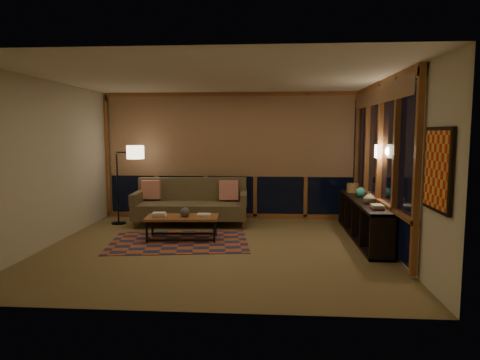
# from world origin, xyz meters

# --- Properties ---
(floor) EXTENTS (5.50, 5.00, 0.01)m
(floor) POSITION_xyz_m (0.00, 0.00, 0.00)
(floor) COLOR brown
(floor) RESTS_ON ground
(ceiling) EXTENTS (5.50, 5.00, 0.01)m
(ceiling) POSITION_xyz_m (0.00, 0.00, 2.70)
(ceiling) COLOR beige
(ceiling) RESTS_ON walls
(walls) EXTENTS (5.51, 5.01, 2.70)m
(walls) POSITION_xyz_m (0.00, 0.00, 1.35)
(walls) COLOR beige
(walls) RESTS_ON floor
(window_wall_back) EXTENTS (5.30, 0.16, 2.60)m
(window_wall_back) POSITION_xyz_m (0.00, 2.43, 1.35)
(window_wall_back) COLOR brown
(window_wall_back) RESTS_ON walls
(window_wall_right) EXTENTS (0.16, 3.70, 2.60)m
(window_wall_right) POSITION_xyz_m (2.68, 0.60, 1.35)
(window_wall_right) COLOR brown
(window_wall_right) RESTS_ON walls
(wall_art) EXTENTS (0.06, 0.74, 0.94)m
(wall_art) POSITION_xyz_m (2.71, -1.85, 1.45)
(wall_art) COLOR red
(wall_art) RESTS_ON walls
(wall_sconce) EXTENTS (0.12, 0.18, 0.22)m
(wall_sconce) POSITION_xyz_m (2.62, 0.45, 1.55)
(wall_sconce) COLOR #FFE0B6
(wall_sconce) RESTS_ON walls
(sofa) EXTENTS (2.28, 1.03, 0.91)m
(sofa) POSITION_xyz_m (-0.73, 1.66, 0.46)
(sofa) COLOR olive
(sofa) RESTS_ON floor
(pillow_left) EXTENTS (0.38, 0.13, 0.38)m
(pillow_left) POSITION_xyz_m (-1.57, 1.82, 0.65)
(pillow_left) COLOR red
(pillow_left) RESTS_ON sofa
(pillow_right) EXTENTS (0.39, 0.14, 0.39)m
(pillow_right) POSITION_xyz_m (0.02, 1.85, 0.65)
(pillow_right) COLOR red
(pillow_right) RESTS_ON sofa
(area_rug) EXTENTS (2.49, 1.83, 0.01)m
(area_rug) POSITION_xyz_m (-0.68, 0.30, 0.01)
(area_rug) COLOR #AB4822
(area_rug) RESTS_ON floor
(coffee_table) EXTENTS (1.28, 0.66, 0.41)m
(coffee_table) POSITION_xyz_m (-0.65, 0.47, 0.21)
(coffee_table) COLOR brown
(coffee_table) RESTS_ON floor
(book_stack_a) EXTENTS (0.24, 0.20, 0.07)m
(book_stack_a) POSITION_xyz_m (-1.04, 0.44, 0.45)
(book_stack_a) COLOR beige
(book_stack_a) RESTS_ON coffee_table
(book_stack_b) EXTENTS (0.27, 0.22, 0.05)m
(book_stack_b) POSITION_xyz_m (-0.28, 0.49, 0.44)
(book_stack_b) COLOR beige
(book_stack_b) RESTS_ON coffee_table
(ceramic_pot) EXTENTS (0.21, 0.21, 0.17)m
(ceramic_pot) POSITION_xyz_m (-0.60, 0.44, 0.50)
(ceramic_pot) COLOR black
(ceramic_pot) RESTS_ON coffee_table
(floor_lamp) EXTENTS (0.60, 0.47, 1.60)m
(floor_lamp) POSITION_xyz_m (-2.23, 1.68, 0.80)
(floor_lamp) COLOR black
(floor_lamp) RESTS_ON floor
(bookshelf) EXTENTS (0.40, 2.78, 0.69)m
(bookshelf) POSITION_xyz_m (2.49, 0.77, 0.35)
(bookshelf) COLOR black
(bookshelf) RESTS_ON floor
(basket) EXTENTS (0.25, 0.25, 0.17)m
(basket) POSITION_xyz_m (2.47, 1.67, 0.78)
(basket) COLOR olive
(basket) RESTS_ON bookshelf
(teal_bowl) EXTENTS (0.19, 0.19, 0.18)m
(teal_bowl) POSITION_xyz_m (2.49, 1.05, 0.78)
(teal_bowl) COLOR teal
(teal_bowl) RESTS_ON bookshelf
(vase) EXTENTS (0.24, 0.24, 0.20)m
(vase) POSITION_xyz_m (2.49, 0.36, 0.79)
(vase) COLOR tan
(vase) RESTS_ON bookshelf
(shelf_book_stack) EXTENTS (0.23, 0.27, 0.07)m
(shelf_book_stack) POSITION_xyz_m (2.49, -0.17, 0.73)
(shelf_book_stack) COLOR beige
(shelf_book_stack) RESTS_ON bookshelf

